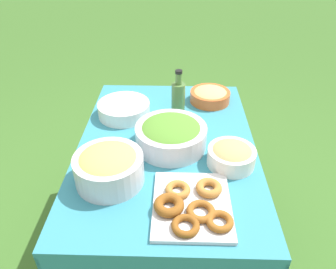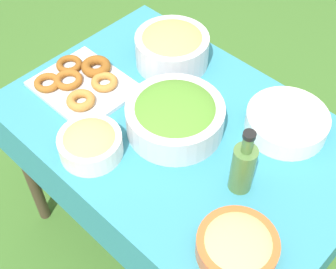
{
  "view_description": "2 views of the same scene",
  "coord_description": "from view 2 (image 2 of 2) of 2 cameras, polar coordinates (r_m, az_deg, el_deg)",
  "views": [
    {
      "loc": [
        -1.24,
        -0.04,
        1.69
      ],
      "look_at": [
        -0.06,
        -0.01,
        0.87
      ],
      "focal_mm": 35.0,
      "sensor_mm": 36.0,
      "label": 1
    },
    {
      "loc": [
        0.69,
        -0.79,
        1.96
      ],
      "look_at": [
        0.01,
        -0.08,
        0.81
      ],
      "focal_mm": 50.0,
      "sensor_mm": 36.0,
      "label": 2
    }
  ],
  "objects": [
    {
      "name": "bread_bowl",
      "position": [
        1.5,
        -9.47,
        -1.02
      ],
      "size": [
        0.2,
        0.2,
        0.1
      ],
      "color": "white",
      "rests_on": "picnic_table"
    },
    {
      "name": "fruit_bowl",
      "position": [
        1.78,
        0.49,
        10.62
      ],
      "size": [
        0.28,
        0.28,
        0.14
      ],
      "color": "silver",
      "rests_on": "picnic_table"
    },
    {
      "name": "ground_plane",
      "position": [
        2.22,
        1.28,
        -12.48
      ],
      "size": [
        14.0,
        14.0,
        0.0
      ],
      "primitive_type": "plane",
      "color": "#3D6B28"
    },
    {
      "name": "donut_platter",
      "position": [
        1.74,
        -10.44,
        6.28
      ],
      "size": [
        0.34,
        0.31,
        0.05
      ],
      "color": "silver",
      "rests_on": "picnic_table"
    },
    {
      "name": "pasta_bowl",
      "position": [
        1.3,
        8.46,
        -13.24
      ],
      "size": [
        0.22,
        0.22,
        0.08
      ],
      "color": "#E05B28",
      "rests_on": "picnic_table"
    },
    {
      "name": "salad_bowl",
      "position": [
        1.53,
        0.86,
        2.32
      ],
      "size": [
        0.33,
        0.33,
        0.13
      ],
      "color": "silver",
      "rests_on": "picnic_table"
    },
    {
      "name": "plate_stack",
      "position": [
        1.6,
        14.26,
        1.45
      ],
      "size": [
        0.27,
        0.27,
        0.07
      ],
      "color": "white",
      "rests_on": "picnic_table"
    },
    {
      "name": "olive_oil_bottle",
      "position": [
        1.38,
        9.13,
        -3.91
      ],
      "size": [
        0.07,
        0.07,
        0.25
      ],
      "color": "#4C7238",
      "rests_on": "picnic_table"
    },
    {
      "name": "picnic_table",
      "position": [
        1.67,
        1.66,
        -1.72
      ],
      "size": [
        1.21,
        0.83,
        0.77
      ],
      "color": "teal",
      "rests_on": "ground_plane"
    }
  ]
}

